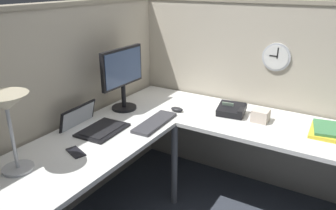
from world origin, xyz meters
TOP-DOWN VIEW (x-y plane):
  - cubicle_wall_back at (-0.36, 0.87)m, footprint 2.57×0.12m
  - cubicle_wall_right at (0.87, -0.27)m, footprint 0.12×2.37m
  - desk at (-0.15, -0.05)m, footprint 2.35×2.15m
  - monitor at (0.17, 0.64)m, footprint 0.46×0.20m
  - laptop at (-0.25, 0.60)m, footprint 0.36×0.40m
  - keyboard at (0.04, 0.26)m, footprint 0.44×0.16m
  - computer_mouse at (0.34, 0.24)m, footprint 0.06×0.10m
  - desk_lamp_dome at (-0.87, 0.58)m, footprint 0.24×0.24m
  - cell_phone at (-0.57, 0.44)m, footprint 0.11×0.16m
  - office_phone at (0.50, -0.16)m, footprint 0.21×0.23m
  - book_stack at (0.52, -0.84)m, footprint 0.30×0.24m
  - tissue_box at (0.49, -0.39)m, footprint 0.12×0.12m
  - wall_clock at (0.82, -0.38)m, footprint 0.04×0.22m

SIDE VIEW (x-z plane):
  - desk at x=-0.15m, z-range 0.27..1.00m
  - cell_phone at x=-0.57m, z-range 0.73..0.74m
  - keyboard at x=0.04m, z-range 0.73..0.75m
  - computer_mouse at x=0.34m, z-range 0.73..0.76m
  - book_stack at x=0.52m, z-range 0.73..0.77m
  - laptop at x=-0.25m, z-range 0.65..0.86m
  - office_phone at x=0.50m, z-range 0.71..0.82m
  - tissue_box at x=0.49m, z-range 0.73..0.82m
  - cubicle_wall_back at x=-0.36m, z-range 0.00..1.58m
  - cubicle_wall_right at x=0.87m, z-range 0.00..1.58m
  - monitor at x=0.17m, z-range 0.77..1.27m
  - desk_lamp_dome at x=-0.87m, z-range 0.87..1.32m
  - wall_clock at x=0.82m, z-range 1.04..1.26m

